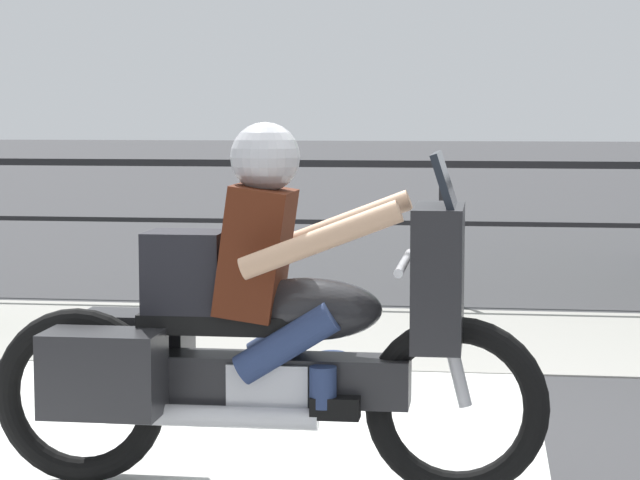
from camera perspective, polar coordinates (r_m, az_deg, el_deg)
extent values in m
plane|color=#38383A|center=(5.57, 3.51, -10.75)|extent=(120.00, 120.00, 0.00)
cube|color=#99968E|center=(8.87, 5.11, -4.42)|extent=(44.00, 2.40, 0.01)
cube|color=black|center=(10.55, 5.61, 3.47)|extent=(36.00, 0.04, 0.06)
cube|color=black|center=(10.59, 5.58, 0.77)|extent=(36.00, 0.03, 0.04)
cylinder|color=black|center=(10.59, 5.57, 0.45)|extent=(0.05, 0.05, 1.18)
torus|color=black|center=(5.20, 6.27, -7.63)|extent=(0.76, 0.11, 0.76)
torus|color=black|center=(5.48, -10.92, -7.01)|extent=(0.76, 0.11, 0.76)
cube|color=#232326|center=(5.26, -2.56, -6.33)|extent=(1.22, 0.22, 0.20)
cube|color=silver|center=(5.27, -2.21, -6.87)|extent=(0.34, 0.26, 0.26)
ellipsoid|color=#232326|center=(5.17, -0.47, -3.17)|extent=(0.60, 0.30, 0.26)
cube|color=black|center=(5.25, -4.30, -3.73)|extent=(0.71, 0.28, 0.08)
cube|color=#232326|center=(5.11, 5.44, -1.62)|extent=(0.20, 0.55, 0.57)
cube|color=#1E232B|center=(5.07, 5.71, 2.70)|extent=(0.10, 0.47, 0.24)
cylinder|color=silver|center=(5.11, 3.88, -1.04)|extent=(0.04, 0.70, 0.04)
cylinder|color=silver|center=(5.17, -4.99, -8.03)|extent=(0.88, 0.09, 0.09)
cube|color=#232326|center=(5.17, -9.90, -6.02)|extent=(0.48, 0.28, 0.34)
cube|color=#232326|center=(5.62, -8.42, -5.03)|extent=(0.48, 0.28, 0.34)
cylinder|color=silver|center=(5.15, 5.97, -4.65)|extent=(0.19, 0.06, 0.55)
cube|color=#4C1E0F|center=(5.18, -2.94, -0.52)|extent=(0.31, 0.36, 0.56)
sphere|color=tan|center=(5.14, -2.52, 3.58)|extent=(0.23, 0.23, 0.23)
sphere|color=#B7B7BC|center=(5.14, -2.52, 3.80)|extent=(0.29, 0.29, 0.29)
cylinder|color=navy|center=(5.06, -1.55, -4.76)|extent=(0.44, 0.13, 0.34)
cylinder|color=navy|center=(5.07, 0.14, -6.73)|extent=(0.11, 0.11, 0.17)
cube|color=black|center=(5.09, 0.70, -7.67)|extent=(0.20, 0.10, 0.09)
cylinder|color=navy|center=(5.35, -1.04, -4.17)|extent=(0.44, 0.13, 0.34)
cylinder|color=navy|center=(5.36, 0.56, -6.04)|extent=(0.11, 0.11, 0.17)
cube|color=black|center=(5.38, 1.09, -6.93)|extent=(0.20, 0.10, 0.09)
cylinder|color=tan|center=(4.83, 0.00, -0.01)|extent=(0.65, 0.09, 0.32)
cylinder|color=tan|center=(5.42, 0.84, 0.64)|extent=(0.65, 0.09, 0.32)
cube|color=black|center=(5.25, -6.15, -1.49)|extent=(0.33, 0.28, 0.35)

